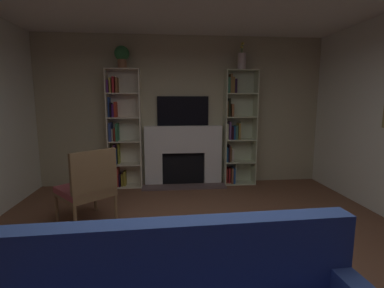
% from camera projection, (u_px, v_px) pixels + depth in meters
% --- Properties ---
extents(ground_plane, '(7.25, 7.25, 0.00)m').
position_uv_depth(ground_plane, '(204.00, 274.00, 2.67)').
color(ground_plane, brown).
extents(wall_back_accent, '(5.50, 0.06, 2.81)m').
position_uv_depth(wall_back_accent, '(183.00, 112.00, 5.46)').
color(wall_back_accent, '#B4AC88').
rests_on(wall_back_accent, ground_plane).
extents(fireplace, '(1.57, 0.48, 1.14)m').
position_uv_depth(fireplace, '(183.00, 154.00, 5.46)').
color(fireplace, white).
rests_on(fireplace, ground_plane).
extents(tv, '(0.97, 0.06, 0.55)m').
position_uv_depth(tv, '(183.00, 111.00, 5.40)').
color(tv, black).
rests_on(tv, fireplace).
extents(bookshelf_left, '(0.60, 0.30, 2.18)m').
position_uv_depth(bookshelf_left, '(121.00, 133.00, 5.27)').
color(bookshelf_left, silver).
rests_on(bookshelf_left, ground_plane).
extents(bookshelf_right, '(0.60, 0.30, 2.18)m').
position_uv_depth(bookshelf_right, '(236.00, 130.00, 5.47)').
color(bookshelf_right, beige).
rests_on(bookshelf_right, ground_plane).
extents(potted_plant, '(0.26, 0.26, 0.39)m').
position_uv_depth(potted_plant, '(122.00, 55.00, 5.02)').
color(potted_plant, '#A26C49').
rests_on(potted_plant, bookshelf_left).
extents(vase_with_flowers, '(0.15, 0.15, 0.49)m').
position_uv_depth(vase_with_flowers, '(242.00, 61.00, 5.24)').
color(vase_with_flowers, beige).
rests_on(vase_with_flowers, bookshelf_right).
extents(armchair, '(0.85, 0.85, 1.01)m').
position_uv_depth(armchair, '(88.00, 187.00, 3.69)').
color(armchair, brown).
rests_on(armchair, ground_plane).
extents(coffee_table, '(0.86, 0.44, 0.44)m').
position_uv_depth(coffee_table, '(182.00, 264.00, 2.20)').
color(coffee_table, olive).
rests_on(coffee_table, ground_plane).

